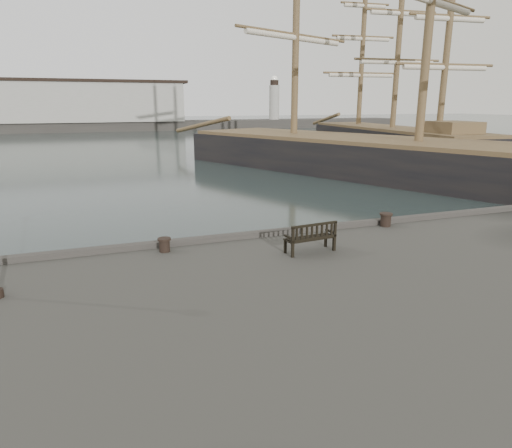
{
  "coord_description": "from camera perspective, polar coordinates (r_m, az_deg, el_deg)",
  "views": [
    {
      "loc": [
        -5.6,
        -13.83,
        5.87
      ],
      "look_at": [
        -0.7,
        -0.5,
        2.1
      ],
      "focal_mm": 32.0,
      "sensor_mm": 36.0,
      "label": 1
    }
  ],
  "objects": [
    {
      "name": "ground",
      "position": [
        16.03,
        1.74,
        -6.62
      ],
      "size": [
        400.0,
        400.0,
        0.0
      ],
      "primitive_type": "plane",
      "color": "black",
      "rests_on": "ground"
    },
    {
      "name": "tall_ship_main",
      "position": [
        38.07,
        19.36,
        6.47
      ],
      "size": [
        26.69,
        45.85,
        34.48
      ],
      "rotation": [
        0.0,
        0.0,
        0.41
      ],
      "color": "black",
      "rests_on": "ground"
    },
    {
      "name": "breakwater",
      "position": [
        105.84,
        -20.17,
        13.15
      ],
      "size": [
        140.0,
        9.5,
        12.2
      ],
      "color": "#383530",
      "rests_on": "ground"
    },
    {
      "name": "bollard_left",
      "position": [
        13.91,
        -11.37,
        -2.58
      ],
      "size": [
        0.41,
        0.41,
        0.42
      ],
      "primitive_type": "cylinder",
      "rotation": [
        0.0,
        0.0,
        0.03
      ],
      "color": "black",
      "rests_on": "quay"
    },
    {
      "name": "bollard_right",
      "position": [
        17.09,
        15.91,
        0.51
      ],
      "size": [
        0.6,
        0.6,
        0.48
      ],
      "primitive_type": "cylinder",
      "rotation": [
        0.0,
        0.0,
        -0.38
      ],
      "color": "black",
      "rests_on": "quay"
    },
    {
      "name": "tall_ship_far",
      "position": [
        58.91,
        16.52,
        9.43
      ],
      "size": [
        10.02,
        32.57,
        27.47
      ],
      "rotation": [
        0.0,
        0.0,
        -0.1
      ],
      "color": "black",
      "rests_on": "ground"
    },
    {
      "name": "bench",
      "position": [
        13.68,
        6.81,
        -2.36
      ],
      "size": [
        1.6,
        0.69,
        0.89
      ],
      "rotation": [
        0.0,
        0.0,
        0.1
      ],
      "color": "black",
      "rests_on": "quay"
    }
  ]
}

